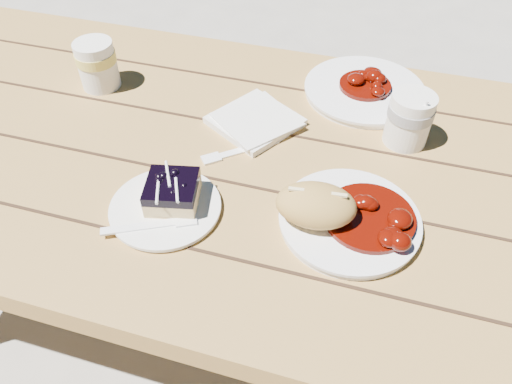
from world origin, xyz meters
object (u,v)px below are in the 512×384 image
(coffee_cup, at_px, (409,119))
(second_plate, at_px, (364,91))
(main_plate, at_px, (349,221))
(blueberry_cake, at_px, (172,192))
(dessert_plate, at_px, (165,208))
(bread_roll, at_px, (316,205))
(picnic_table, at_px, (219,206))
(second_cup, at_px, (97,65))

(coffee_cup, height_order, second_plate, coffee_cup)
(main_plate, height_order, blueberry_cake, blueberry_cake)
(dessert_plate, bearing_deg, main_plate, 10.71)
(bread_roll, relative_size, blueberry_cake, 1.30)
(picnic_table, xyz_separation_m, second_plate, (0.25, 0.27, 0.17))
(main_plate, xyz_separation_m, coffee_cup, (0.07, 0.25, 0.04))
(dessert_plate, distance_m, coffee_cup, 0.48)
(blueberry_cake, distance_m, second_cup, 0.42)
(main_plate, distance_m, second_plate, 0.38)
(second_plate, height_order, second_cup, second_cup)
(bread_roll, distance_m, second_plate, 0.41)
(blueberry_cake, relative_size, second_plate, 0.39)
(bread_roll, bearing_deg, second_plate, 86.14)
(bread_roll, bearing_deg, main_plate, 19.98)
(main_plate, bearing_deg, bread_roll, -160.02)
(main_plate, height_order, coffee_cup, coffee_cup)
(blueberry_cake, bearing_deg, bread_roll, -6.91)
(coffee_cup, bearing_deg, bread_roll, -115.08)
(picnic_table, bearing_deg, main_plate, -22.96)
(dessert_plate, height_order, coffee_cup, coffee_cup)
(second_plate, bearing_deg, main_plate, -85.84)
(main_plate, relative_size, second_plate, 0.89)
(second_cup, bearing_deg, blueberry_cake, -44.56)
(bread_roll, distance_m, dessert_plate, 0.25)
(dessert_plate, relative_size, blueberry_cake, 1.83)
(second_cup, bearing_deg, coffee_cup, -0.53)
(dessert_plate, relative_size, second_cup, 1.76)
(bread_roll, xyz_separation_m, blueberry_cake, (-0.24, -0.02, -0.02))
(blueberry_cake, relative_size, second_cup, 0.96)
(bread_roll, height_order, dessert_plate, bread_roll)
(picnic_table, distance_m, main_plate, 0.35)
(picnic_table, height_order, main_plate, main_plate)
(second_plate, bearing_deg, blueberry_cake, -121.95)
(blueberry_cake, xyz_separation_m, coffee_cup, (0.36, 0.29, 0.02))
(bread_roll, xyz_separation_m, dessert_plate, (-0.25, -0.04, -0.04))
(bread_roll, bearing_deg, dessert_plate, -171.44)
(main_plate, relative_size, second_cup, 2.19)
(picnic_table, xyz_separation_m, dessert_plate, (-0.03, -0.18, 0.17))
(main_plate, relative_size, coffee_cup, 2.19)
(bread_roll, xyz_separation_m, second_cup, (-0.54, 0.27, 0.00))
(main_plate, xyz_separation_m, second_cup, (-0.59, 0.25, 0.04))
(bread_roll, bearing_deg, picnic_table, 148.28)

